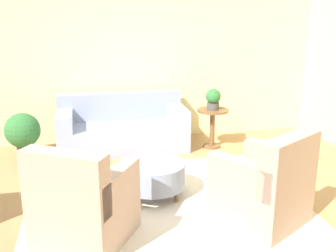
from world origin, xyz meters
TOP-DOWN VIEW (x-y plane):
  - ground_plane at (0.00, 0.00)m, footprint 16.00×16.00m
  - wall_back at (0.00, 2.55)m, footprint 8.98×0.12m
  - rug at (0.00, 0.00)m, footprint 3.08×2.52m
  - couch at (-0.28, 2.01)m, footprint 1.99×0.85m
  - armchair_left at (-0.91, -0.63)m, footprint 1.07×1.08m
  - armchair_right at (0.91, -0.63)m, footprint 1.07×1.08m
  - ottoman_table at (-0.10, 0.21)m, footprint 0.74×0.74m
  - side_table at (1.13, 1.75)m, footprint 0.50×0.50m
  - potted_plant_on_side_table at (1.13, 1.75)m, footprint 0.24×0.24m
  - potted_plant_floor at (-1.77, 1.91)m, footprint 0.52×0.52m

SIDE VIEW (x-z plane):
  - ground_plane at x=0.00m, z-range 0.00..0.00m
  - rug at x=0.00m, z-range 0.00..0.01m
  - ottoman_table at x=-0.10m, z-range 0.07..0.47m
  - couch at x=-0.28m, z-range -0.11..0.74m
  - armchair_left at x=-0.91m, z-range -0.11..0.86m
  - armchair_right at x=0.91m, z-range -0.11..0.86m
  - potted_plant_floor at x=-1.77m, z-range 0.06..0.74m
  - side_table at x=1.13m, z-range 0.11..0.73m
  - potted_plant_on_side_table at x=1.13m, z-range 0.63..0.96m
  - wall_back at x=0.00m, z-range 0.00..2.80m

